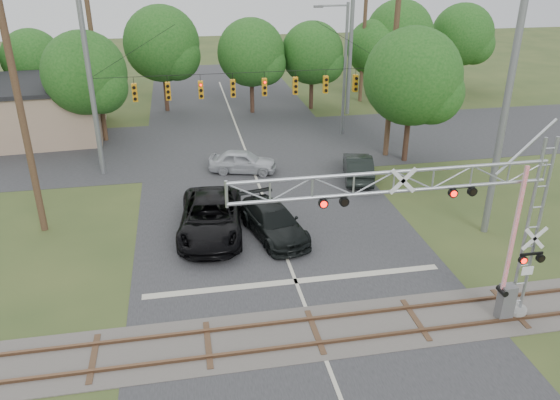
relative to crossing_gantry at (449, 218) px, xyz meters
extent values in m
plane|color=#33451F|center=(-4.60, -1.64, -4.56)|extent=(160.00, 160.00, 0.00)
cube|color=#2A2A2C|center=(-4.60, 8.36, -4.55)|extent=(14.00, 90.00, 0.02)
cube|color=#2A2A2C|center=(-4.60, 22.36, -4.55)|extent=(90.00, 12.00, 0.02)
cube|color=#554E49|center=(-4.60, 0.36, -4.54)|extent=(90.00, 3.20, 0.05)
cube|color=brown|center=(-4.60, -0.36, -4.47)|extent=(90.00, 0.12, 0.14)
cube|color=brown|center=(-4.60, 1.08, -4.47)|extent=(90.00, 0.12, 0.14)
cylinder|color=gray|center=(3.39, 0.06, -4.41)|extent=(0.91, 0.91, 0.30)
cube|color=silver|center=(3.34, -0.24, -2.38)|extent=(0.46, 0.03, 0.35)
cube|color=#5F5F62|center=(2.78, -0.14, -3.80)|extent=(0.56, 0.46, 1.52)
cube|color=red|center=(2.52, -0.14, -0.71)|extent=(0.14, 0.09, 5.07)
cylinder|color=gray|center=(-14.10, 18.36, 1.19)|extent=(0.32, 0.32, 11.50)
cylinder|color=#442D1F|center=(4.90, 18.36, 1.19)|extent=(0.36, 0.36, 11.50)
cylinder|color=black|center=(-4.60, 18.36, 1.53)|extent=(19.00, 0.03, 0.03)
cube|color=orange|center=(-11.60, 18.36, 0.58)|extent=(0.30, 0.30, 1.10)
cube|color=orange|center=(-9.60, 18.36, 0.58)|extent=(0.30, 0.30, 1.10)
cube|color=orange|center=(-7.60, 18.36, 0.58)|extent=(0.30, 0.30, 1.10)
cube|color=orange|center=(-5.60, 18.36, 0.58)|extent=(0.30, 0.30, 1.10)
cube|color=orange|center=(-3.60, 18.36, 0.58)|extent=(0.30, 0.30, 1.10)
cube|color=orange|center=(-1.60, 18.36, 0.58)|extent=(0.30, 0.30, 1.10)
cube|color=orange|center=(0.40, 18.36, 0.58)|extent=(0.30, 0.30, 1.10)
cube|color=orange|center=(2.40, 18.36, 0.58)|extent=(0.30, 0.30, 1.10)
imported|color=black|center=(-7.86, 8.93, -3.64)|extent=(3.72, 6.90, 1.84)
imported|color=black|center=(-4.81, 8.18, -3.79)|extent=(3.31, 5.63, 1.53)
imported|color=#B7BABF|center=(-5.27, 17.01, -3.83)|extent=(4.59, 2.81, 1.46)
imported|color=black|center=(1.64, 14.59, -3.78)|extent=(2.69, 4.94, 1.55)
cylinder|color=gray|center=(3.26, 23.53, 0.29)|extent=(0.22, 0.22, 9.70)
cylinder|color=gray|center=(2.19, 23.53, 4.92)|extent=(2.15, 0.13, 0.13)
cube|color=#5F5F62|center=(1.11, 23.53, 4.87)|extent=(0.65, 0.27, 0.16)
cylinder|color=#442D1F|center=(-14.62, 25.28, 1.17)|extent=(0.34, 0.34, 11.45)
cylinder|color=gray|center=(5.36, 29.00, 2.18)|extent=(0.34, 0.34, 13.47)
cylinder|color=#442D1F|center=(-16.26, 10.97, 1.38)|extent=(0.34, 0.34, 11.88)
cylinder|color=gray|center=(5.83, 6.68, 1.79)|extent=(0.34, 0.34, 12.70)
cylinder|color=#442D1F|center=(7.82, 32.96, 1.06)|extent=(0.34, 0.34, 11.23)
cylinder|color=#3D271B|center=(-21.04, 34.61, -2.93)|extent=(0.36, 0.36, 3.26)
sphere|color=#194B15|center=(-21.04, 34.61, 0.04)|extent=(5.04, 5.04, 5.04)
cylinder|color=#3D271B|center=(-15.29, 24.24, -2.68)|extent=(0.36, 0.36, 3.75)
sphere|color=#194B15|center=(-15.29, 24.24, 0.72)|extent=(5.79, 5.79, 5.79)
cylinder|color=#3D271B|center=(-10.09, 32.83, -2.49)|extent=(0.36, 0.36, 4.13)
sphere|color=#194B15|center=(-10.09, 32.83, 1.26)|extent=(6.38, 6.38, 6.38)
cylinder|color=#3D271B|center=(-2.74, 30.89, -2.72)|extent=(0.36, 0.36, 3.68)
sphere|color=#194B15|center=(-2.74, 30.89, 0.62)|extent=(5.68, 5.68, 5.68)
cylinder|color=#3D271B|center=(2.65, 31.28, -2.81)|extent=(0.36, 0.36, 3.49)
sphere|color=#194B15|center=(2.65, 31.28, 0.36)|extent=(5.39, 5.39, 5.39)
cylinder|color=#3D271B|center=(5.77, 17.09, -2.54)|extent=(0.36, 0.36, 4.04)
sphere|color=#194B15|center=(5.77, 17.09, 1.14)|extent=(6.25, 6.25, 6.25)
cylinder|color=#3D271B|center=(9.23, 33.78, -2.88)|extent=(0.36, 0.36, 3.36)
sphere|color=#194B15|center=(9.23, 33.78, 0.18)|extent=(5.20, 5.20, 5.20)
cylinder|color=#3D271B|center=(11.74, 34.32, -2.50)|extent=(0.36, 0.36, 4.12)
sphere|color=#194B15|center=(11.74, 34.32, 1.25)|extent=(6.37, 6.37, 6.37)
cylinder|color=#3D271B|center=(18.82, 35.55, -2.62)|extent=(0.36, 0.36, 3.88)
sphere|color=#194B15|center=(18.82, 35.55, 0.91)|extent=(5.99, 5.99, 5.99)
camera|label=1|loc=(-8.92, -15.61, 8.52)|focal=35.00mm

